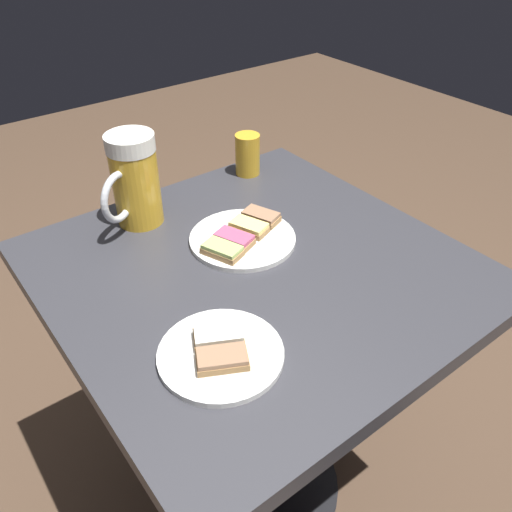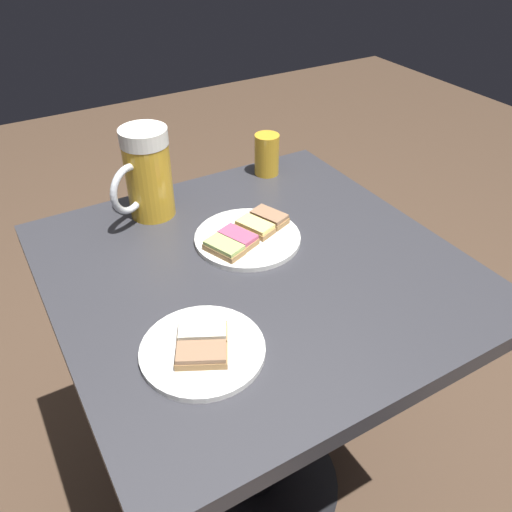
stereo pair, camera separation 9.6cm
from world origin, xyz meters
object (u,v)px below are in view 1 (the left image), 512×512
object	(u,v)px
beer_mug	(134,181)
beer_glass_small	(248,154)
plate_far	(221,352)
plate_near	(243,237)

from	to	relation	value
beer_mug	beer_glass_small	distance (m)	0.32
beer_mug	plate_far	bearing A→B (deg)	169.18
plate_near	beer_glass_small	xyz separation A→B (m)	(0.23, -0.18, 0.04)
plate_far	beer_glass_small	size ratio (longest dim) A/B	1.95
plate_near	beer_glass_small	size ratio (longest dim) A/B	2.14
plate_near	beer_mug	xyz separation A→B (m)	(0.19, 0.13, 0.09)
plate_near	plate_far	bearing A→B (deg)	137.69
plate_near	beer_mug	bearing A→B (deg)	34.27
plate_near	beer_glass_small	bearing A→B (deg)	-38.67
plate_near	beer_mug	size ratio (longest dim) A/B	1.10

